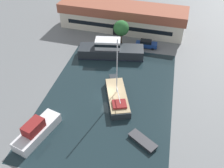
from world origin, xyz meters
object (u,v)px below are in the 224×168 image
object	(u,v)px
sailboat_moored	(117,96)
small_dinghy	(143,141)
motor_cruiser	(110,50)
cabin_boat	(37,131)
quay_tree_near_building	(121,28)
warehouse_building	(122,17)
parked_car	(146,44)

from	to	relation	value
sailboat_moored	small_dinghy	world-z (taller)	sailboat_moored
motor_cruiser	small_dinghy	world-z (taller)	motor_cruiser
small_dinghy	cabin_boat	size ratio (longest dim) A/B	0.55
sailboat_moored	small_dinghy	bearing A→B (deg)	-75.70
quay_tree_near_building	motor_cruiser	size ratio (longest dim) A/B	0.41
cabin_boat	warehouse_building	bearing A→B (deg)	97.37
sailboat_moored	motor_cruiser	world-z (taller)	sailboat_moored
small_dinghy	cabin_boat	xyz separation A→B (m)	(-14.51, -2.12, 0.77)
small_dinghy	motor_cruiser	bearing A→B (deg)	58.64
sailboat_moored	cabin_boat	size ratio (longest dim) A/B	1.37
parked_car	cabin_boat	world-z (taller)	cabin_boat
parked_car	sailboat_moored	xyz separation A→B (m)	(-2.69, -17.57, -0.16)
motor_cruiser	quay_tree_near_building	bearing A→B (deg)	-23.55
motor_cruiser	cabin_boat	size ratio (longest dim) A/B	1.71
warehouse_building	quay_tree_near_building	bearing A→B (deg)	-77.09
motor_cruiser	cabin_boat	distance (m)	23.11
quay_tree_near_building	small_dinghy	distance (m)	26.70
parked_car	sailboat_moored	bearing A→B (deg)	-10.86
sailboat_moored	warehouse_building	bearing A→B (deg)	79.49
warehouse_building	small_dinghy	xyz separation A→B (m)	(9.35, -32.89, -2.68)
warehouse_building	parked_car	world-z (taller)	warehouse_building
warehouse_building	parked_car	size ratio (longest dim) A/B	6.56
parked_car	motor_cruiser	distance (m)	8.37
parked_car	small_dinghy	bearing A→B (deg)	3.58
parked_car	quay_tree_near_building	bearing A→B (deg)	-91.00
quay_tree_near_building	cabin_boat	distance (m)	28.21
motor_cruiser	small_dinghy	size ratio (longest dim) A/B	3.12
quay_tree_near_building	motor_cruiser	xyz separation A→B (m)	(-1.23, -4.79, -2.60)
warehouse_building	cabin_boat	size ratio (longest dim) A/B	3.80
parked_car	warehouse_building	bearing A→B (deg)	-140.28
warehouse_building	sailboat_moored	world-z (taller)	sailboat_moored
quay_tree_near_building	cabin_boat	world-z (taller)	quay_tree_near_building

